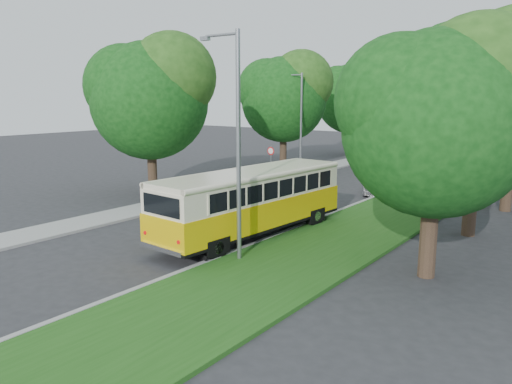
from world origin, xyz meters
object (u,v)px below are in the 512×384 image
Objects in this scene: lamppost_near at (236,139)px; vintage_bus at (252,204)px; car_grey at (433,161)px; lamppost_far at (300,120)px; car_white at (405,173)px; car_blue at (404,168)px; car_silver at (376,183)px.

vintage_bus is at bearing 117.56° from lamppost_near.
lamppost_near reaches higher than car_grey.
lamppost_near is at bearing -64.29° from lamppost_far.
lamppost_near is 2.07× the size of car_white.
vintage_bus is at bearing -96.21° from car_grey.
vintage_bus reaches higher than car_blue.
lamppost_near reaches higher than car_blue.
car_white is 0.91× the size of car_blue.
car_silver is at bearing 92.63° from vintage_bus.
car_grey is at bearing 115.06° from car_white.
car_silver is (-1.21, 14.98, -3.75)m from lamppost_near.
lamppost_near is at bearing -99.01° from car_blue.
car_grey is (-0.35, 24.84, -0.80)m from vintage_bus.
vintage_bus is at bearing -69.18° from car_white.
car_white is at bearing 93.39° from vintage_bus.
lamppost_near reaches higher than vintage_bus.
vintage_bus is at bearing -111.86° from car_silver.
lamppost_near is 27.97m from car_grey.
lamppost_far is 1.66× the size of car_grey.
vintage_bus is 2.66× the size of car_silver.
car_blue is at bearing 132.50° from car_white.
car_silver is (0.27, 12.16, -0.81)m from vintage_bus.
vintage_bus is 17.29m from car_white.
lamppost_far is 8.53m from car_blue.
car_white is (7.58, 1.59, -3.48)m from lamppost_far.
lamppost_far reaches higher than vintage_bus.
car_blue is (-2.30, 22.60, -3.75)m from lamppost_near.
lamppost_far is at bearing 119.24° from vintage_bus.
car_white reaches higher than car_grey.
car_grey is (7.08, 9.16, -3.49)m from lamppost_far.
lamppost_near is 20.48m from car_white.
car_blue is at bearing 77.54° from car_silver.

